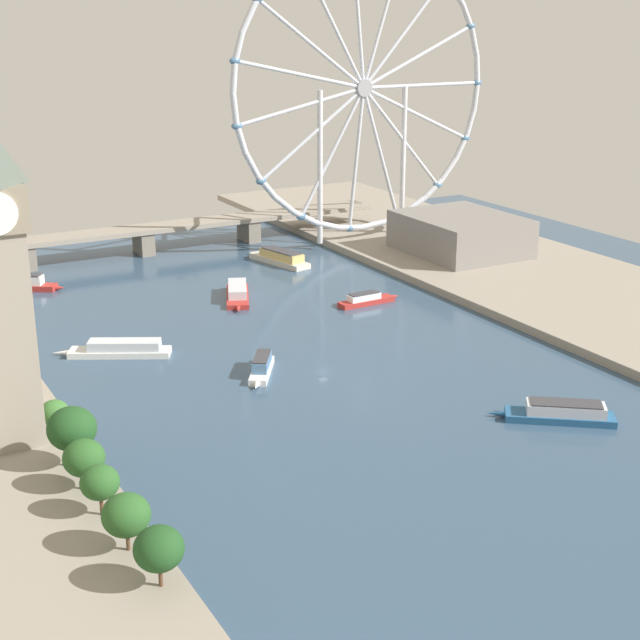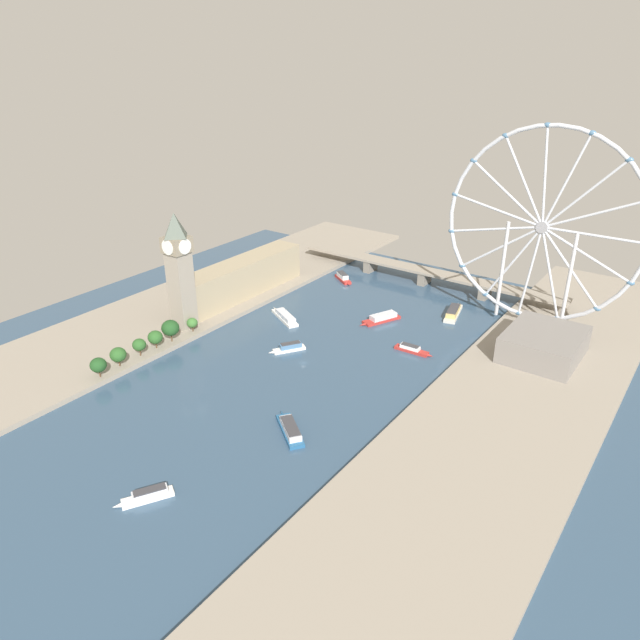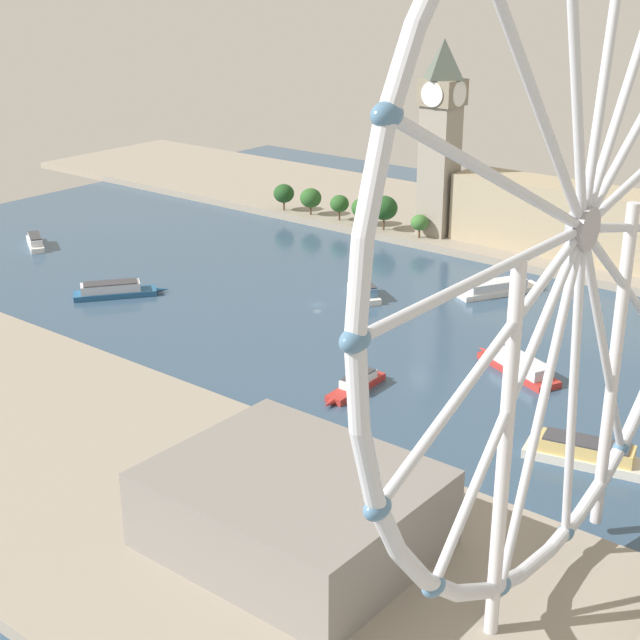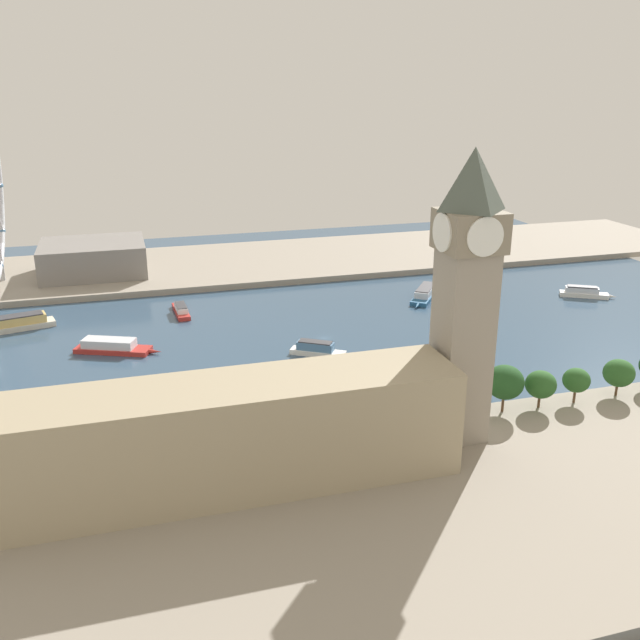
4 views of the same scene
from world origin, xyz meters
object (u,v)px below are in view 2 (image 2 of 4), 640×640
ferris_wheel (542,228)px  tour_boat_2 (290,429)px  parliament_block (242,278)px  tour_boat_0 (343,278)px  riverside_hall (544,344)px  tour_boat_7 (382,318)px  tour_boat_3 (285,317)px  tour_boat_5 (148,496)px  tour_boat_6 (412,349)px  clock_tower (179,270)px  river_bridge (425,273)px  tour_boat_4 (453,312)px  tour_boat_1 (289,348)px

ferris_wheel → tour_boat_2: size_ratio=4.44×
parliament_block → tour_boat_0: (41.87, 75.25, -13.85)m
riverside_hall → tour_boat_7: (-108.21, -7.23, -8.88)m
tour_boat_0 → tour_boat_2: 213.38m
tour_boat_2 → tour_boat_3: tour_boat_2 is taller
tour_boat_5 → tour_boat_6: bearing=-158.7°
clock_tower → tour_boat_5: clock_tower is taller
river_bridge → tour_boat_5: 296.74m
tour_boat_4 → tour_boat_6: 67.26m
parliament_block → riverside_hall: (215.92, 32.98, -5.36)m
tour_boat_0 → tour_boat_6: (104.33, -78.82, -0.76)m
tour_boat_2 → riverside_hall: bearing=-81.0°
riverside_hall → tour_boat_7: bearing=-176.2°
ferris_wheel → tour_boat_6: (-46.51, -79.93, -67.71)m
ferris_wheel → tour_boat_0: bearing=-179.6°
riverside_hall → tour_boat_3: riverside_hall is taller
river_bridge → tour_boat_6: size_ratio=8.68×
river_bridge → tour_boat_3: (-48.61, -119.91, -7.21)m
parliament_block → tour_boat_2: size_ratio=3.90×
tour_boat_7 → riverside_hall: bearing=117.5°
tour_boat_2 → river_bridge: bearing=-43.5°
ferris_wheel → tour_boat_0: ferris_wheel is taller
clock_tower → tour_boat_5: 170.20m
clock_tower → tour_boat_0: bearing=76.3°
tour_boat_7 → tour_boat_4: bearing=159.6°
tour_boat_5 → tour_boat_6: tour_boat_5 is taller
riverside_hall → tour_boat_1: size_ratio=2.31×
river_bridge → tour_boat_4: size_ratio=6.07×
tour_boat_0 → tour_boat_4: (102.49, -11.59, 0.01)m
riverside_hall → tour_boat_3: bearing=-164.7°
parliament_block → riverside_hall: parliament_block is taller
tour_boat_1 → tour_boat_6: bearing=157.6°
tour_boat_7 → tour_boat_2: bearing=35.4°
parliament_block → tour_boat_6: parliament_block is taller
riverside_hall → tour_boat_6: size_ratio=1.97×
tour_boat_2 → tour_boat_6: 112.44m
riverside_hall → tour_boat_6: riverside_hall is taller
tour_boat_1 → clock_tower: bearing=-43.5°
clock_tower → ferris_wheel: (185.20, 141.73, 25.70)m
tour_boat_4 → ferris_wheel: bearing=-88.7°
tour_boat_6 → clock_tower: bearing=-158.4°
tour_boat_3 → tour_boat_6: bearing=-146.9°
parliament_block → tour_boat_1: 96.32m
riverside_hall → tour_boat_0: riverside_hall is taller
tour_boat_1 → parliament_block: bearing=-86.8°
tour_boat_3 → tour_boat_7: bearing=-118.4°
clock_tower → tour_boat_0: size_ratio=3.41×
parliament_block → tour_boat_1: parliament_block is taller
tour_boat_4 → tour_boat_2: bearing=164.3°
parliament_block → tour_boat_3: size_ratio=3.31×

